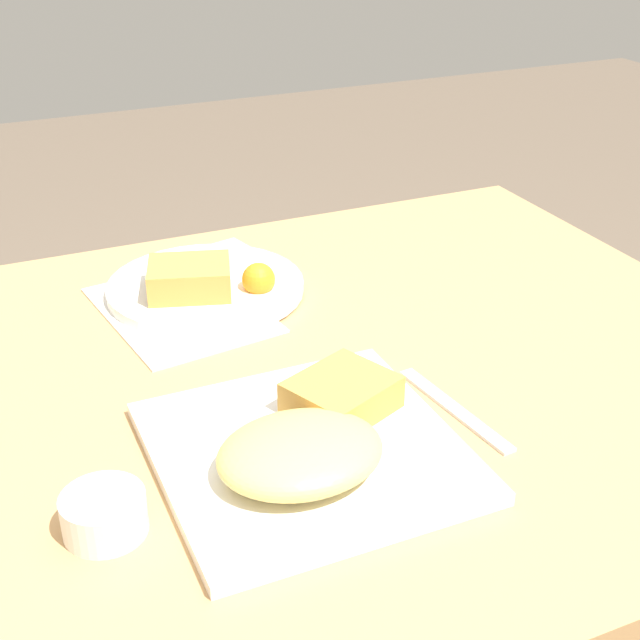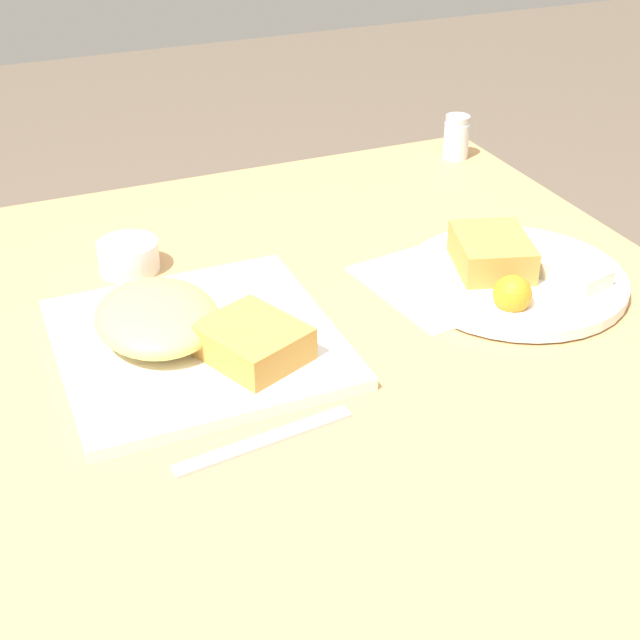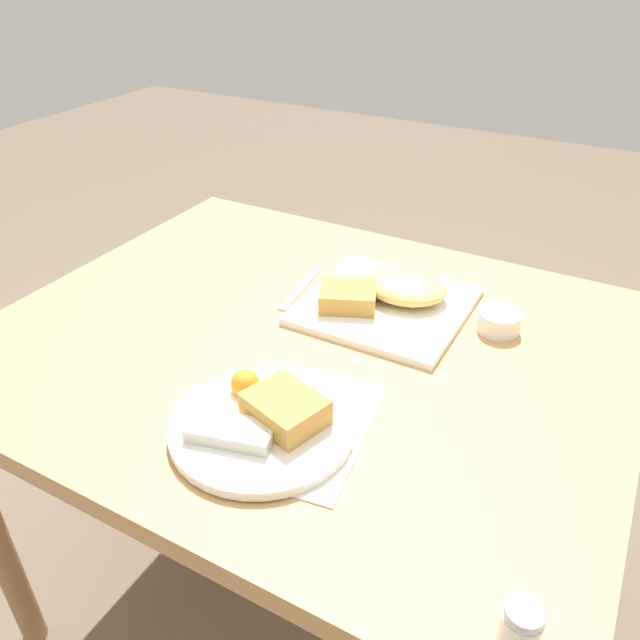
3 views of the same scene
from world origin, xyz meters
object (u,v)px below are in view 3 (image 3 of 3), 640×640
at_px(sauce_ramekin, 499,321).
at_px(salt_shaker, 519,634).
at_px(plate_square_near, 388,297).
at_px(plate_oval_far, 264,420).
at_px(butter_knife, 301,288).

relative_size(sauce_ramekin, salt_shaker, 1.09).
distance_m(plate_square_near, plate_oval_far, 0.39).
bearing_deg(salt_shaker, butter_knife, -43.66).
bearing_deg(plate_square_near, sauce_ramekin, -174.51).
height_order(salt_shaker, butter_knife, salt_shaker).
bearing_deg(plate_square_near, butter_knife, 6.46).
bearing_deg(salt_shaker, plate_square_near, -55.62).
relative_size(plate_square_near, salt_shaker, 4.21).
xyz_separation_m(plate_oval_far, salt_shaker, (-0.39, 0.15, 0.01)).
xyz_separation_m(plate_square_near, butter_knife, (0.18, 0.02, -0.02)).
xyz_separation_m(sauce_ramekin, butter_knife, (0.38, 0.04, -0.02)).
relative_size(sauce_ramekin, butter_knife, 0.41).
bearing_deg(butter_knife, plate_oval_far, 16.42).
distance_m(sauce_ramekin, butter_knife, 0.38).
height_order(plate_square_near, salt_shaker, salt_shaker).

